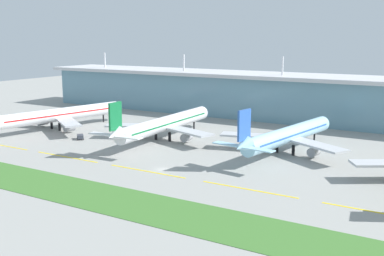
# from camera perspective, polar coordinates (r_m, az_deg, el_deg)

# --- Properties ---
(ground_plane) EXTENTS (600.00, 600.00, 0.00)m
(ground_plane) POSITION_cam_1_polar(r_m,az_deg,el_deg) (147.89, -3.56, -5.00)
(ground_plane) COLOR gray
(terminal_building) EXTENTS (288.00, 34.00, 31.31)m
(terminal_building) POSITION_cam_1_polar(r_m,az_deg,el_deg) (240.10, 11.16, 3.71)
(terminal_building) COLOR #6693A8
(terminal_building) RESTS_ON ground
(airliner_nearest) EXTENTS (47.88, 71.79, 18.90)m
(airliner_nearest) POSITION_cam_1_polar(r_m,az_deg,el_deg) (218.44, -15.80, 1.51)
(airliner_nearest) COLOR white
(airliner_nearest) RESTS_ON ground
(airliner_near_middle) EXTENTS (48.75, 72.29, 18.90)m
(airliner_near_middle) POSITION_cam_1_polar(r_m,az_deg,el_deg) (188.90, -3.31, 0.50)
(airliner_near_middle) COLOR silver
(airliner_near_middle) RESTS_ON ground
(airliner_far_middle) EXTENTS (48.35, 66.15, 18.90)m
(airliner_far_middle) POSITION_cam_1_polar(r_m,az_deg,el_deg) (170.29, 11.40, -0.85)
(airliner_far_middle) COLOR #9ED1EA
(airliner_far_middle) RESTS_ON ground
(taxiway_stripe_west) EXTENTS (28.00, 0.70, 0.04)m
(taxiway_stripe_west) POSITION_cam_1_polar(r_m,az_deg,el_deg) (193.66, -21.85, -1.96)
(taxiway_stripe_west) COLOR yellow
(taxiway_stripe_west) RESTS_ON ground
(taxiway_stripe_mid_west) EXTENTS (28.00, 0.70, 0.04)m
(taxiway_stripe_mid_west) POSITION_cam_1_polar(r_m,az_deg,el_deg) (168.24, -14.82, -3.39)
(taxiway_stripe_mid_west) COLOR yellow
(taxiway_stripe_mid_west) RESTS_ON ground
(taxiway_stripe_centre) EXTENTS (28.00, 0.70, 0.04)m
(taxiway_stripe_centre) POSITION_cam_1_polar(r_m,az_deg,el_deg) (146.34, -5.45, -5.20)
(taxiway_stripe_centre) COLOR yellow
(taxiway_stripe_centre) RESTS_ON ground
(taxiway_stripe_mid_east) EXTENTS (28.00, 0.70, 0.04)m
(taxiway_stripe_mid_east) POSITION_cam_1_polar(r_m,az_deg,el_deg) (129.77, 6.80, -7.34)
(taxiway_stripe_mid_east) COLOR yellow
(taxiway_stripe_mid_east) RESTS_ON ground
(taxiway_stripe_east) EXTENTS (28.00, 0.70, 0.04)m
(taxiway_stripe_east) POSITION_cam_1_polar(r_m,az_deg,el_deg) (120.73, 21.86, -9.48)
(taxiway_stripe_east) COLOR yellow
(taxiway_stripe_east) RESTS_ON ground
(grass_verge) EXTENTS (300.00, 18.00, 0.10)m
(grass_verge) POSITION_cam_1_polar(r_m,az_deg,el_deg) (125.96, -11.26, -8.03)
(grass_verge) COLOR #3D702D
(grass_verge) RESTS_ON ground
(pushback_tug) EXTENTS (4.85, 4.76, 1.85)m
(pushback_tug) POSITION_cam_1_polar(r_m,az_deg,el_deg) (195.67, -13.28, -1.01)
(pushback_tug) COLOR #333842
(pushback_tug) RESTS_ON ground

